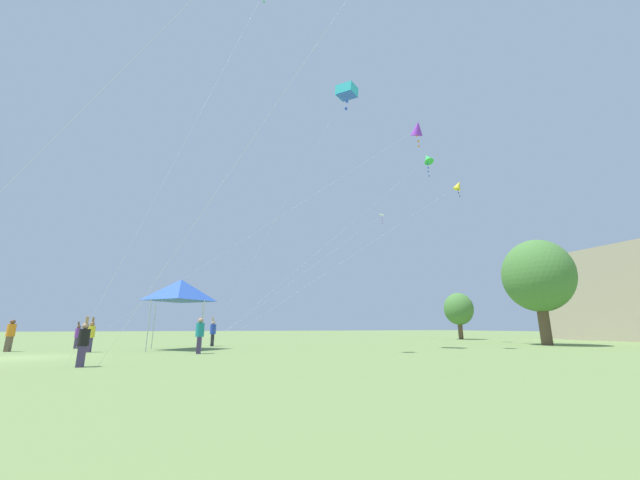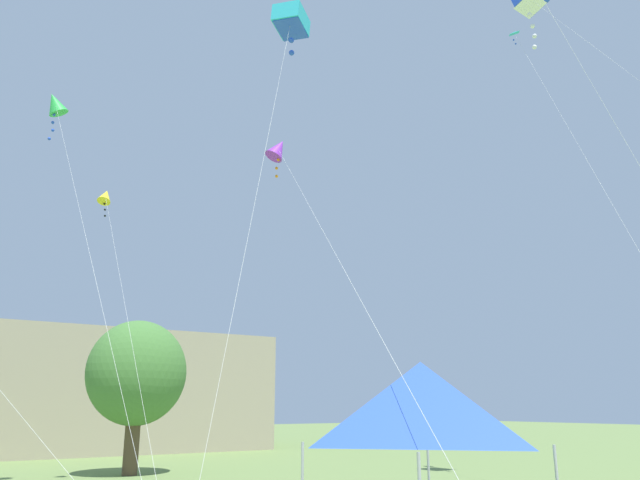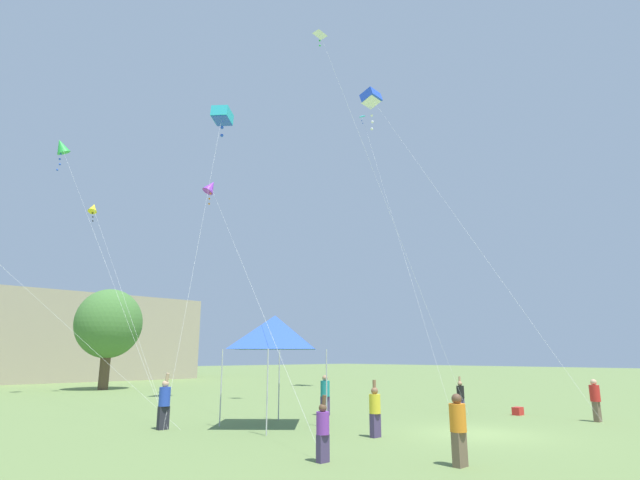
{
  "view_description": "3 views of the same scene",
  "coord_description": "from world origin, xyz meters",
  "px_view_note": "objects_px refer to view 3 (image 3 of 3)",
  "views": [
    {
      "loc": [
        20.37,
        7.39,
        1.36
      ],
      "look_at": [
        -2.34,
        15.25,
        7.23
      ],
      "focal_mm": 20.0,
      "sensor_mm": 36.0,
      "label": 1
    },
    {
      "loc": [
        -11.79,
        -1.78,
        3.59
      ],
      "look_at": [
        -0.4,
        15.17,
        9.02
      ],
      "focal_mm": 35.0,
      "sensor_mm": 36.0,
      "label": 2
    },
    {
      "loc": [
        -17.11,
        -9.69,
        2.73
      ],
      "look_at": [
        2.81,
        11.03,
        9.39
      ],
      "focal_mm": 28.0,
      "sensor_mm": 36.0,
      "label": 3
    }
  ],
  "objects_px": {
    "kite_purple_diamond_0": "(211,187)",
    "kite_white_delta_5": "(322,39)",
    "kite_cyan_delta_6": "(363,121)",
    "kite_blue_box_1": "(371,99)",
    "kite_yellow_diamond_2": "(93,208)",
    "kite_cyan_box_7": "(222,116)",
    "festival_tent": "(275,332)",
    "cooler_box": "(518,411)",
    "person_black_shirt": "(461,395)",
    "person_orange_shirt": "(458,427)",
    "person_yellow_shirt": "(375,409)",
    "person_purple_shirt": "(323,429)",
    "person_blue_shirt": "(164,402)",
    "person_red_shirt": "(595,399)",
    "kite_green_diamond_3": "(62,147)",
    "person_teal_shirt": "(325,394)"
  },
  "relations": [
    {
      "from": "kite_purple_diamond_0",
      "to": "kite_white_delta_5",
      "type": "bearing_deg",
      "value": -86.96
    },
    {
      "from": "kite_white_delta_5",
      "to": "kite_cyan_delta_6",
      "type": "distance_m",
      "value": 15.39
    },
    {
      "from": "kite_blue_box_1",
      "to": "kite_yellow_diamond_2",
      "type": "distance_m",
      "value": 25.19
    },
    {
      "from": "kite_purple_diamond_0",
      "to": "kite_cyan_box_7",
      "type": "bearing_deg",
      "value": -114.98
    },
    {
      "from": "festival_tent",
      "to": "kite_white_delta_5",
      "type": "bearing_deg",
      "value": 29.9
    },
    {
      "from": "cooler_box",
      "to": "kite_yellow_diamond_2",
      "type": "relative_size",
      "value": 0.02
    },
    {
      "from": "person_black_shirt",
      "to": "kite_cyan_delta_6",
      "type": "bearing_deg",
      "value": 21.95
    },
    {
      "from": "person_orange_shirt",
      "to": "person_yellow_shirt",
      "type": "distance_m",
      "value": 4.89
    },
    {
      "from": "person_yellow_shirt",
      "to": "festival_tent",
      "type": "bearing_deg",
      "value": 136.33
    },
    {
      "from": "kite_white_delta_5",
      "to": "person_purple_shirt",
      "type": "bearing_deg",
      "value": -134.12
    },
    {
      "from": "festival_tent",
      "to": "cooler_box",
      "type": "relative_size",
      "value": 8.56
    },
    {
      "from": "cooler_box",
      "to": "kite_yellow_diamond_2",
      "type": "distance_m",
      "value": 32.56
    },
    {
      "from": "festival_tent",
      "to": "cooler_box",
      "type": "distance_m",
      "value": 12.33
    },
    {
      "from": "person_blue_shirt",
      "to": "person_red_shirt",
      "type": "bearing_deg",
      "value": 35.6
    },
    {
      "from": "kite_blue_box_1",
      "to": "kite_green_diamond_3",
      "type": "relative_size",
      "value": 1.26
    },
    {
      "from": "person_purple_shirt",
      "to": "person_red_shirt",
      "type": "height_order",
      "value": "person_red_shirt"
    },
    {
      "from": "person_teal_shirt",
      "to": "kite_blue_box_1",
      "type": "xyz_separation_m",
      "value": [
        14.46,
        8.75,
        24.25
      ]
    },
    {
      "from": "cooler_box",
      "to": "person_red_shirt",
      "type": "height_order",
      "value": "person_red_shirt"
    },
    {
      "from": "festival_tent",
      "to": "person_teal_shirt",
      "type": "xyz_separation_m",
      "value": [
        4.14,
        1.31,
        -2.66
      ]
    },
    {
      "from": "kite_purple_diamond_0",
      "to": "cooler_box",
      "type": "bearing_deg",
      "value": -74.89
    },
    {
      "from": "festival_tent",
      "to": "kite_white_delta_5",
      "type": "relative_size",
      "value": 0.19
    },
    {
      "from": "kite_white_delta_5",
      "to": "kite_cyan_box_7",
      "type": "distance_m",
      "value": 8.2
    },
    {
      "from": "person_yellow_shirt",
      "to": "kite_cyan_box_7",
      "type": "relative_size",
      "value": 0.1
    },
    {
      "from": "cooler_box",
      "to": "kite_white_delta_5",
      "type": "distance_m",
      "value": 23.78
    },
    {
      "from": "person_purple_shirt",
      "to": "kite_green_diamond_3",
      "type": "height_order",
      "value": "kite_green_diamond_3"
    },
    {
      "from": "kite_yellow_diamond_2",
      "to": "kite_cyan_box_7",
      "type": "distance_m",
      "value": 13.56
    },
    {
      "from": "kite_blue_box_1",
      "to": "kite_yellow_diamond_2",
      "type": "relative_size",
      "value": 1.25
    },
    {
      "from": "person_purple_shirt",
      "to": "kite_cyan_box_7",
      "type": "xyz_separation_m",
      "value": [
        6.66,
        16.44,
        17.45
      ]
    },
    {
      "from": "kite_yellow_diamond_2",
      "to": "kite_green_diamond_3",
      "type": "distance_m",
      "value": 5.02
    },
    {
      "from": "person_teal_shirt",
      "to": "kite_green_diamond_3",
      "type": "bearing_deg",
      "value": -121.41
    },
    {
      "from": "person_teal_shirt",
      "to": "person_yellow_shirt",
      "type": "xyz_separation_m",
      "value": [
        -3.2,
        -5.72,
        -0.06
      ]
    },
    {
      "from": "person_blue_shirt",
      "to": "kite_blue_box_1",
      "type": "relative_size",
      "value": 0.08
    },
    {
      "from": "person_blue_shirt",
      "to": "person_purple_shirt",
      "type": "bearing_deg",
      "value": -16.32
    },
    {
      "from": "person_orange_shirt",
      "to": "kite_green_diamond_3",
      "type": "xyz_separation_m",
      "value": [
        -1.86,
        30.79,
        16.84
      ]
    },
    {
      "from": "kite_green_diamond_3",
      "to": "cooler_box",
      "type": "bearing_deg",
      "value": -62.8
    },
    {
      "from": "person_purple_shirt",
      "to": "cooler_box",
      "type": "bearing_deg",
      "value": 25.77
    },
    {
      "from": "person_red_shirt",
      "to": "kite_green_diamond_3",
      "type": "xyz_separation_m",
      "value": [
        -13.83,
        30.18,
        16.86
      ]
    },
    {
      "from": "person_teal_shirt",
      "to": "person_red_shirt",
      "type": "height_order",
      "value": "person_teal_shirt"
    },
    {
      "from": "kite_blue_box_1",
      "to": "kite_cyan_box_7",
      "type": "xyz_separation_m",
      "value": [
        -15.15,
        0.28,
        -6.96
      ]
    },
    {
      "from": "kite_purple_diamond_0",
      "to": "person_blue_shirt",
      "type": "bearing_deg",
      "value": -125.77
    },
    {
      "from": "person_teal_shirt",
      "to": "kite_cyan_box_7",
      "type": "relative_size",
      "value": 0.1
    },
    {
      "from": "person_teal_shirt",
      "to": "kite_white_delta_5",
      "type": "relative_size",
      "value": 0.08
    },
    {
      "from": "person_black_shirt",
      "to": "kite_white_delta_5",
      "type": "height_order",
      "value": "kite_white_delta_5"
    },
    {
      "from": "festival_tent",
      "to": "kite_cyan_delta_6",
      "type": "height_order",
      "value": "kite_cyan_delta_6"
    },
    {
      "from": "festival_tent",
      "to": "kite_green_diamond_3",
      "type": "distance_m",
      "value": 26.25
    },
    {
      "from": "festival_tent",
      "to": "kite_green_diamond_3",
      "type": "xyz_separation_m",
      "value": [
        -2.94,
        21.91,
        14.15
      ]
    },
    {
      "from": "kite_green_diamond_3",
      "to": "person_black_shirt",
      "type": "bearing_deg",
      "value": -63.3
    },
    {
      "from": "person_black_shirt",
      "to": "kite_cyan_delta_6",
      "type": "height_order",
      "value": "kite_cyan_delta_6"
    },
    {
      "from": "person_blue_shirt",
      "to": "person_teal_shirt",
      "type": "relative_size",
      "value": 1.14
    },
    {
      "from": "kite_green_diamond_3",
      "to": "person_orange_shirt",
      "type": "bearing_deg",
      "value": -86.55
    }
  ]
}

